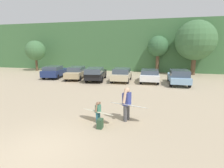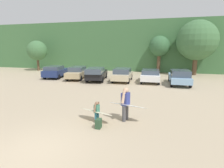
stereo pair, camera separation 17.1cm
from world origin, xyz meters
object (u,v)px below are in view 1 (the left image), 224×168
(parked_car_champagne, at_px, (122,74))
(surfboard_white, at_px, (129,105))
(parked_car_sky_blue, at_px, (179,77))
(parked_car_tan, at_px, (76,72))
(backpack_dropped, at_px, (100,124))
(parked_car_black, at_px, (96,73))
(parked_car_white, at_px, (150,75))
(person_child, at_px, (98,111))
(parked_car_navy, at_px, (55,72))
(surfboard_cream, at_px, (97,112))
(person_adult, at_px, (127,102))

(parked_car_champagne, height_order, surfboard_white, parked_car_champagne)
(parked_car_champagne, distance_m, parked_car_sky_blue, 6.04)
(parked_car_tan, distance_m, backpack_dropped, 14.27)
(parked_car_black, height_order, parked_car_white, parked_car_black)
(person_child, distance_m, surfboard_white, 1.58)
(parked_car_navy, distance_m, surfboard_cream, 15.24)
(parked_car_sky_blue, xyz_separation_m, person_child, (-4.91, -11.18, -0.21))
(parked_car_sky_blue, bearing_deg, surfboard_white, 160.73)
(parked_car_white, bearing_deg, person_child, 168.25)
(person_child, distance_m, surfboard_cream, 0.16)
(backpack_dropped, bearing_deg, surfboard_cream, 117.04)
(parked_car_white, xyz_separation_m, backpack_dropped, (-1.66, -12.47, -0.53))
(parked_car_navy, xyz_separation_m, backpack_dropped, (10.08, -12.50, -0.56))
(parked_car_tan, bearing_deg, surfboard_cream, -160.36)
(parked_car_white, bearing_deg, parked_car_sky_blue, -104.56)
(parked_car_sky_blue, bearing_deg, parked_car_tan, 85.99)
(person_adult, relative_size, person_child, 1.63)
(parked_car_champagne, relative_size, parked_car_sky_blue, 0.89)
(parked_car_tan, bearing_deg, person_adult, -154.24)
(parked_car_champagne, xyz_separation_m, person_adult, (2.46, -11.00, 0.21))
(parked_car_tan, bearing_deg, backpack_dropped, -160.52)
(parked_car_champagne, distance_m, parked_car_white, 3.09)
(parked_car_black, bearing_deg, person_adult, -162.53)
(parked_car_champagne, distance_m, backpack_dropped, 12.32)
(parked_car_tan, relative_size, parked_car_champagne, 1.12)
(person_adult, xyz_separation_m, person_child, (-1.34, -0.58, -0.38))
(person_child, bearing_deg, parked_car_white, -83.78)
(person_adult, xyz_separation_m, surfboard_cream, (-1.41, -0.48, -0.48))
(parked_car_tan, relative_size, backpack_dropped, 10.31)
(parked_car_sky_blue, relative_size, person_adult, 2.65)
(person_adult, height_order, backpack_dropped, person_adult)
(parked_car_champagne, relative_size, person_adult, 2.37)
(surfboard_white, relative_size, surfboard_cream, 1.08)
(parked_car_black, xyz_separation_m, parked_car_white, (6.01, 0.68, -0.08))
(parked_car_navy, height_order, person_child, parked_car_navy)
(parked_car_navy, height_order, surfboard_white, parked_car_navy)
(backpack_dropped, bearing_deg, surfboard_white, 47.15)
(parked_car_tan, distance_m, parked_car_champagne, 5.62)
(parked_car_black, bearing_deg, surfboard_cream, -169.77)
(parked_car_black, xyz_separation_m, person_adult, (5.38, -10.56, 0.14))
(parked_car_white, height_order, person_adult, person_adult)
(parked_car_sky_blue, xyz_separation_m, person_adult, (-3.56, -10.60, 0.17))
(surfboard_cream, bearing_deg, surfboard_white, -143.20)
(parked_car_white, bearing_deg, surfboard_cream, 167.84)
(parked_car_sky_blue, relative_size, surfboard_white, 2.11)
(person_child, bearing_deg, surfboard_cream, -39.57)
(parked_car_tan, bearing_deg, parked_car_black, -112.83)
(parked_car_sky_blue, bearing_deg, parked_car_black, 89.03)
(parked_car_sky_blue, xyz_separation_m, surfboard_cream, (-4.98, -11.08, -0.30))
(parked_car_black, relative_size, parked_car_sky_blue, 1.12)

